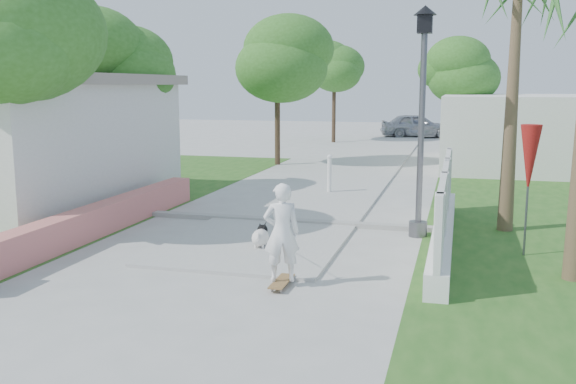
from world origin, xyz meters
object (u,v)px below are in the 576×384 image
(skateboarder, at_px, (269,226))
(dog, at_px, (261,236))
(bollard, at_px, (329,173))
(patio_umbrella, at_px, (530,160))
(street_lamp, at_px, (422,113))
(parked_car, at_px, (417,125))

(skateboarder, relative_size, dog, 4.00)
(bollard, height_order, patio_umbrella, patio_umbrella)
(street_lamp, relative_size, dog, 6.81)
(bollard, bearing_deg, patio_umbrella, -50.09)
(skateboarder, bearing_deg, street_lamp, -148.30)
(patio_umbrella, xyz_separation_m, skateboarder, (-4.11, -1.90, -0.98))
(bollard, height_order, parked_car, parked_car)
(street_lamp, distance_m, parked_car, 24.87)
(bollard, bearing_deg, parked_car, 87.17)
(bollard, height_order, skateboarder, skateboarder)
(bollard, relative_size, patio_umbrella, 0.47)
(street_lamp, height_order, skateboarder, street_lamp)
(bollard, xyz_separation_m, skateboarder, (0.49, -7.40, 0.12))
(parked_car, bearing_deg, patio_umbrella, 173.31)
(patio_umbrella, distance_m, skateboarder, 4.63)
(bollard, relative_size, parked_car, 0.27)
(street_lamp, bearing_deg, parked_car, 93.93)
(street_lamp, height_order, patio_umbrella, street_lamp)
(street_lamp, relative_size, bollard, 4.07)
(dog, xyz_separation_m, parked_car, (1.00, 26.54, 0.44))
(bollard, bearing_deg, skateboarder, -86.23)
(parked_car, bearing_deg, dog, 163.18)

